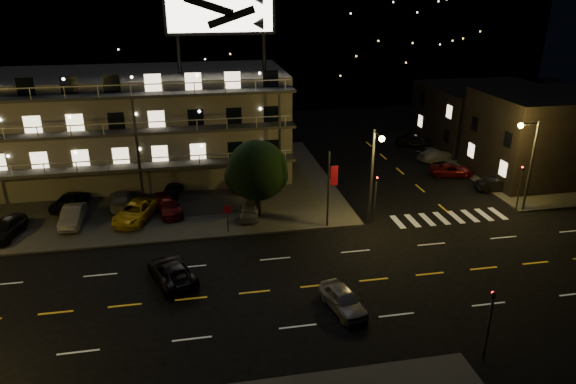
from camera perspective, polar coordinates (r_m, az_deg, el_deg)
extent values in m
plane|color=black|center=(33.72, -0.31, -10.72)|extent=(140.00, 140.00, 0.00)
cube|color=#3E3E3B|center=(52.00, -19.84, 0.21)|extent=(44.00, 24.00, 0.15)
cube|color=#3E3E3B|center=(62.09, 24.38, 3.00)|extent=(16.00, 24.00, 0.15)
cube|color=gray|center=(53.79, -15.71, 6.95)|extent=(28.00, 12.00, 10.00)
cube|color=gray|center=(52.74, -16.30, 12.46)|extent=(28.00, 12.00, 0.50)
cube|color=#3E3E3B|center=(47.71, -16.05, 2.70)|extent=(28.00, 1.80, 0.25)
cube|color=#3E3E3B|center=(46.80, -16.46, 6.40)|extent=(28.00, 1.80, 0.25)
cube|color=#3E3E3B|center=(46.09, -16.89, 10.23)|extent=(28.00, 1.80, 0.25)
cylinder|color=black|center=(50.27, -12.06, 14.72)|extent=(0.36, 0.36, 3.50)
cylinder|color=black|center=(50.75, -2.68, 15.22)|extent=(0.36, 0.36, 3.50)
cube|color=black|center=(50.04, -7.57, 19.28)|extent=(10.20, 0.50, 4.20)
cube|color=silver|center=(49.75, -7.55, 19.27)|extent=(9.60, 0.06, 3.60)
cube|color=black|center=(57.91, 27.19, 5.60)|extent=(14.00, 10.00, 8.50)
cube|color=black|center=(67.62, 21.10, 7.97)|extent=(14.00, 12.00, 7.00)
cube|color=black|center=(98.23, -8.11, 18.18)|extent=(120.00, 20.00, 24.00)
cylinder|color=#2D2D30|center=(41.20, 9.27, 1.51)|extent=(0.20, 0.20, 8.00)
cylinder|color=#2D2D30|center=(39.33, 9.99, 6.30)|extent=(0.12, 1.80, 0.12)
sphere|color=yellow|center=(38.63, 10.39, 5.83)|extent=(0.44, 0.44, 0.44)
cylinder|color=#2D2D30|center=(47.69, 25.34, 2.47)|extent=(0.20, 0.20, 8.00)
cylinder|color=#2D2D30|center=(46.22, 25.29, 6.86)|extent=(1.80, 0.12, 0.12)
sphere|color=yellow|center=(45.79, 24.45, 6.74)|extent=(0.44, 0.44, 0.44)
cylinder|color=#2D2D30|center=(42.35, 9.64, -1.15)|extent=(0.14, 0.14, 3.60)
imported|color=black|center=(41.51, 9.84, 1.77)|extent=(0.20, 0.16, 1.00)
sphere|color=#FF0C0C|center=(41.44, 9.88, 1.59)|extent=(0.14, 0.14, 0.14)
cylinder|color=#2D2D30|center=(29.07, 21.31, -14.16)|extent=(0.14, 0.14, 3.60)
imported|color=black|center=(27.83, 21.96, -10.30)|extent=(0.20, 0.16, 1.00)
sphere|color=#FF0C0C|center=(27.96, 21.81, -10.35)|extent=(0.14, 0.14, 0.14)
cylinder|color=#2D2D30|center=(48.25, 24.31, 0.07)|extent=(0.14, 0.14, 3.60)
imported|color=black|center=(47.52, 24.74, 2.64)|extent=(0.16, 0.20, 1.00)
sphere|color=#FF0C0C|center=(47.48, 24.60, 2.52)|extent=(0.14, 0.14, 0.14)
cylinder|color=#2D2D30|center=(40.56, 4.49, 0.19)|extent=(0.16, 0.16, 6.40)
cube|color=#A50B1E|center=(40.25, 5.16, 1.82)|extent=(0.60, 0.04, 1.60)
cylinder|color=#2D2D30|center=(40.38, -6.73, -3.26)|extent=(0.08, 0.08, 2.20)
cylinder|color=#A50B1E|center=(39.90, -6.79, -1.92)|extent=(0.91, 0.04, 0.91)
cylinder|color=black|center=(43.01, -3.36, -1.20)|extent=(0.48, 0.48, 2.31)
sphere|color=black|center=(41.95, -3.45, 2.42)|extent=(5.00, 5.00, 5.00)
sphere|color=black|center=(42.39, -5.05, 1.75)|extent=(3.08, 3.08, 3.08)
sphere|color=black|center=(41.86, -1.93, 1.84)|extent=(2.89, 2.89, 2.89)
imported|color=black|center=(45.07, -28.89, -3.52)|extent=(2.56, 4.65, 1.50)
imported|color=gray|center=(45.09, -22.82, -2.47)|extent=(1.61, 4.36, 1.43)
imported|color=yellow|center=(44.11, -16.61, -2.15)|extent=(3.99, 5.65, 1.43)
imported|color=#610D0F|center=(44.72, -13.14, -1.57)|extent=(2.78, 4.66, 1.26)
imported|color=gray|center=(43.02, -4.24, -1.96)|extent=(2.23, 4.02, 1.29)
imported|color=black|center=(48.62, -23.01, -0.87)|extent=(3.09, 4.86, 1.25)
imported|color=gray|center=(47.21, -18.09, -0.78)|extent=(2.29, 4.72, 1.32)
imported|color=black|center=(48.42, -12.65, 0.33)|extent=(2.32, 3.94, 1.26)
imported|color=#610D0F|center=(48.78, -5.61, 0.94)|extent=(2.22, 4.02, 1.26)
imported|color=black|center=(52.49, 22.27, 0.73)|extent=(4.08, 2.11, 1.28)
imported|color=#610D0F|center=(55.23, 17.77, 2.33)|extent=(4.73, 2.98, 1.22)
imported|color=gray|center=(59.63, 16.11, 3.97)|extent=(4.66, 2.80, 1.27)
imported|color=black|center=(64.42, 13.82, 5.63)|extent=(4.72, 2.93, 1.50)
imported|color=gray|center=(31.64, 6.15, -11.80)|extent=(2.43, 4.29, 1.38)
imported|color=black|center=(35.08, -12.79, -8.61)|extent=(3.80, 5.42, 1.37)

